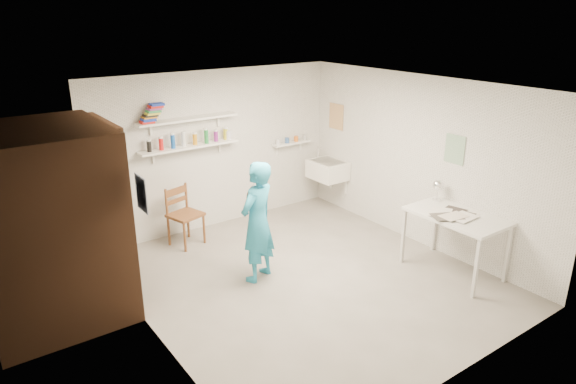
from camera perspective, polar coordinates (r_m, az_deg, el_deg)
floor at (r=6.59m, az=2.06°, el=-9.67°), size 4.00×4.50×0.02m
ceiling at (r=5.81m, az=2.36°, el=11.64°), size 4.00×4.50×0.02m
wall_back at (r=7.92m, az=-7.92°, el=4.70°), size 4.00×0.02×2.40m
wall_front at (r=4.67m, az=19.62°, el=-7.19°), size 4.00×0.02×2.40m
wall_left at (r=5.19m, az=-15.67°, el=-4.01°), size 0.02×4.50×2.40m
wall_right at (r=7.44m, az=14.53°, el=3.29°), size 0.02×4.50×2.40m
doorway_recess at (r=6.20m, az=-18.79°, el=-2.41°), size 0.02×0.90×2.00m
corridor_box at (r=6.04m, az=-25.23°, el=-3.35°), size 1.40×1.50×2.10m
door_lintel at (r=5.91m, az=-19.72°, el=7.12°), size 0.06×1.05×0.10m
door_jamb_near at (r=5.76m, az=-17.07°, el=-3.92°), size 0.06×0.10×2.00m
door_jamb_far at (r=6.66m, az=-19.95°, el=-1.04°), size 0.06×0.10×2.00m
shelf_lower at (r=7.55m, az=-10.85°, el=4.98°), size 1.50×0.22×0.03m
shelf_upper at (r=7.46m, az=-11.05°, el=7.95°), size 1.50×0.22×0.03m
ledge_shelf at (r=8.56m, az=0.41°, el=5.46°), size 0.70×0.14×0.03m
poster_left at (r=5.11m, az=-15.99°, el=-0.17°), size 0.01×0.28×0.36m
poster_right_a at (r=8.57m, az=5.38°, el=8.34°), size 0.01×0.34×0.42m
poster_right_b at (r=7.03m, az=18.03°, el=4.53°), size 0.01×0.30×0.38m
belfast_sink at (r=8.55m, az=4.43°, el=2.47°), size 0.48×0.60×0.30m
man at (r=6.29m, az=-3.41°, el=-3.34°), size 0.66×0.55×1.53m
wall_clock at (r=6.39m, az=-3.79°, el=-0.48°), size 0.27×0.14×0.28m
wooden_chair at (r=7.45m, az=-11.33°, el=-2.52°), size 0.52×0.50×0.91m
work_table at (r=6.90m, az=17.94°, el=-5.46°), size 0.72×1.20×0.80m
desk_lamp at (r=7.09m, az=16.35°, el=0.77°), size 0.15×0.15×0.15m
spray_cans at (r=7.53m, az=-10.90°, el=5.72°), size 1.29×0.06×0.17m
book_stack at (r=7.24m, az=-14.88°, el=8.45°), size 0.34×0.14×0.25m
ledge_pots at (r=8.54m, az=0.41°, el=5.85°), size 0.48×0.07×0.09m
papers at (r=6.75m, az=18.30°, el=-2.26°), size 0.30×0.22×0.03m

